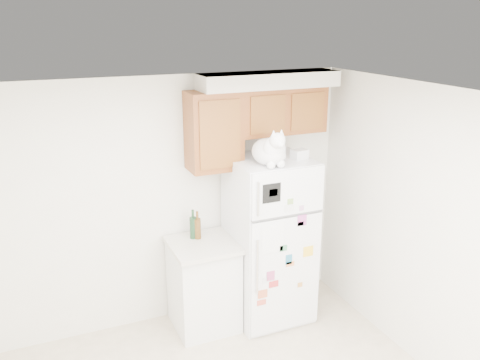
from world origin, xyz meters
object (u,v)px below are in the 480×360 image
refrigerator (270,240)px  cat (271,151)px  storage_box_back (275,151)px  bottle_amber (197,225)px  bottle_green (193,224)px  base_counter (204,284)px  storage_box_front (299,154)px

refrigerator → cat: 1.01m
cat → storage_box_back: (0.18, 0.27, -0.09)m
refrigerator → bottle_amber: bearing=165.5°
refrigerator → bottle_green: 0.80m
cat → bottle_green: (-0.64, 0.39, -0.77)m
base_counter → cat: 1.52m
storage_box_back → bottle_amber: bearing=167.1°
refrigerator → cat: cat is taller
bottle_amber → base_counter: bearing=-83.7°
base_counter → bottle_amber: bearing=96.3°
storage_box_front → storage_box_back: bearing=123.7°
bottle_amber → storage_box_front: bearing=-15.9°
storage_box_back → bottle_green: (-0.82, 0.12, -0.68)m
storage_box_front → bottle_green: (-1.00, 0.30, -0.68)m
bottle_green → refrigerator: bearing=-15.5°
cat → bottle_green: bearing=148.6°
storage_box_front → cat: bearing=-176.4°
storage_box_front → refrigerator: bearing=149.5°
base_counter → storage_box_back: storage_box_back is taller
cat → storage_box_front: cat is taller
cat → bottle_amber: size_ratio=1.83×
storage_box_back → refrigerator: bearing=-138.9°
storage_box_back → bottle_amber: 1.05m
refrigerator → base_counter: refrigerator is taller
cat → bottle_green: 1.07m
storage_box_back → bottle_amber: (-0.78, 0.09, -0.69)m
bottle_green → bottle_amber: bearing=-33.4°
refrigerator → storage_box_front: bearing=-19.8°
storage_box_back → bottle_green: storage_box_back is taller
base_counter → cat: size_ratio=1.77×
cat → bottle_amber: (-0.60, 0.36, -0.77)m
storage_box_front → bottle_amber: size_ratio=0.53×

